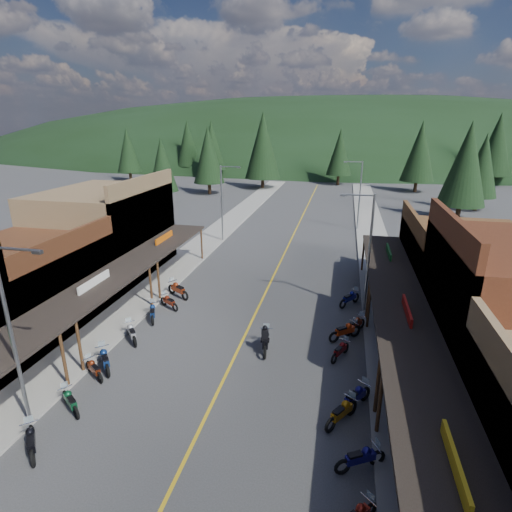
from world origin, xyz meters
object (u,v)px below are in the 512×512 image
Objects in this scene: streetlight_3 at (359,192)px; bike_west_6 at (94,368)px; pine_7 at (188,143)px; pedestrian_east_a at (405,382)px; bike_east_5 at (360,457)px; pine_8 at (162,165)px; bike_east_6 at (342,411)px; bike_east_9 at (345,330)px; pine_2 at (263,145)px; bike_east_11 at (350,298)px; streetlight_2 at (367,249)px; bike_west_7 at (105,359)px; pine_9 at (482,165)px; bike_west_9 at (153,312)px; bike_east_7 at (355,396)px; bike_east_10 at (355,324)px; bike_west_8 at (132,332)px; pine_5 at (497,144)px; bike_west_11 at (178,289)px; bike_east_8 at (340,350)px; pedestrian_east_b at (374,276)px; bike_west_4 at (31,440)px; shop_east_3 at (463,267)px; streetlight_1 at (223,200)px; streetlight_0 at (14,332)px; shop_west_2 at (23,287)px; bike_west_5 at (70,400)px; pine_3 at (340,152)px; pine_4 at (420,151)px; bike_west_10 at (169,301)px; pine_10 at (208,155)px; shop_west_3 at (107,232)px; pine_0 at (128,150)px; rider_on_bike at (266,340)px; pine_11 at (466,164)px.

bike_west_6 is (-13.34, -32.46, -3.93)m from streetlight_3.
pedestrian_east_a is at bearing -62.24° from pine_7.
pine_8 is at bearing -176.85° from bike_east_5.
bike_east_9 is (0.08, 7.06, 0.02)m from bike_east_6.
bike_east_11 is at bearing -71.86° from pine_2.
streetlight_2 is at bearing 170.35° from pedestrian_east_a.
pedestrian_east_a is at bearing 126.20° from bike_east_5.
pine_9 is at bearing 16.35° from bike_west_7.
bike_west_9 is 0.96× the size of bike_east_7.
bike_west_7 is 12.08m from bike_east_6.
bike_west_8 is at bearing -128.79° from bike_east_10.
bike_east_7 is at bearing -93.52° from streetlight_2.
pine_9 is at bearing 131.87° from bike_east_5.
pine_5 is 6.08× the size of bike_west_11.
bike_west_9 reaches higher than bike_east_8.
bike_west_4 is at bearing 11.52° from pedestrian_east_b.
shop_east_3 is 5.27× the size of bike_west_8.
streetlight_1 is at bearing -65.12° from pine_7.
bike_east_6 is at bearing -99.80° from bike_west_11.
streetlight_0 is at bearing -121.25° from pine_9.
bike_west_9 is (7.46, 2.15, -1.95)m from shop_west_2.
bike_west_7 is (-0.28, 3.16, 0.07)m from bike_west_5.
streetlight_3 is at bearing 29.51° from bike_west_4.
bike_east_7 is at bearing -88.03° from pine_3.
pine_4 reaches higher than bike_west_9.
pine_2 reaches higher than bike_west_10.
bike_west_7 is at bearing -148.93° from bike_west_11.
bike_west_5 is at bearing -98.00° from pine_3.
pine_10 is 46.40m from bike_west_10.
pine_3 is at bearing 81.35° from streetlight_0.
streetlight_2 reaches higher than shop_west_2.
bike_west_5 is 1.02× the size of bike_west_10.
bike_west_5 is 10.49m from bike_west_10.
streetlight_2 is (20.74, -3.30, 0.94)m from shop_west_3.
bike_east_8 is (11.92, -1.93, -0.05)m from bike_west_9.
shop_east_3 is 5.89× the size of bike_west_6.
shop_west_3 is at bearing -149.19° from bike_east_9.
shop_east_3 is at bearing -43.33° from pine_0.
bike_east_8 is at bearing -112.04° from pine_5.
pine_4 is (11.05, 52.00, 2.78)m from streetlight_2.
bike_east_6 is (-18.24, -48.10, -5.78)m from pine_9.
bike_east_11 is 0.91× the size of rider_on_bike.
pedestrian_east_a is at bearing -18.39° from bike_east_8.
pine_3 reaches higher than rider_on_bike.
pine_11 is (30.00, -20.00, -0.80)m from pine_2.
bike_east_11 is (13.09, 14.76, -3.86)m from streetlight_0.
streetlight_0 is 0.65× the size of pine_11.
bike_west_9 reaches higher than bike_east_10.
bike_west_5 is at bearing -129.44° from bike_east_7.
pedestrian_east_a is (48.52, -62.97, -5.52)m from pine_0.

